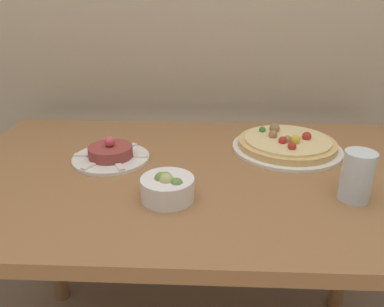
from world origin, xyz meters
TOP-DOWN VIEW (x-y plane):
  - dining_table at (0.00, 0.40)m, footprint 1.31×0.79m
  - pizza_plate at (0.27, 0.54)m, footprint 0.32×0.32m
  - tartare_plate at (-0.24, 0.45)m, footprint 0.22×0.22m
  - small_bowl at (-0.05, 0.24)m, footprint 0.12×0.12m
  - drinking_glass at (0.37, 0.26)m, footprint 0.07×0.07m

SIDE VIEW (x-z plane):
  - dining_table at x=0.00m, z-range 0.29..1.09m
  - tartare_plate at x=-0.24m, z-range 0.78..0.85m
  - pizza_plate at x=0.27m, z-range 0.79..0.85m
  - small_bowl at x=-0.05m, z-range 0.80..0.86m
  - drinking_glass at x=0.37m, z-range 0.80..0.92m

